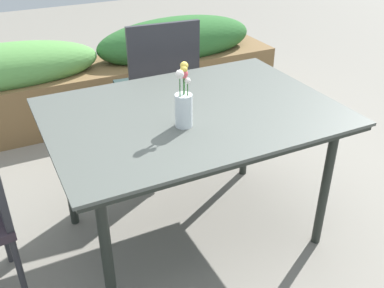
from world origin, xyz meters
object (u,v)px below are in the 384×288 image
at_px(dining_table, 192,121).
at_px(chair_far_side, 159,83).
at_px(planter_box, 101,76).
at_px(flower_vase, 184,104).

bearing_deg(dining_table, chair_far_side, 78.65).
xyz_separation_m(dining_table, planter_box, (-0.01, 1.70, -0.35)).
bearing_deg(flower_vase, chair_far_side, 74.19).
relative_size(dining_table, chair_far_side, 1.39).
relative_size(flower_vase, planter_box, 0.09).
height_order(flower_vase, planter_box, flower_vase).
xyz_separation_m(chair_far_side, flower_vase, (-0.28, -0.98, 0.31)).
relative_size(dining_table, flower_vase, 4.70).
bearing_deg(chair_far_side, dining_table, -96.50).
bearing_deg(planter_box, dining_table, -89.81).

